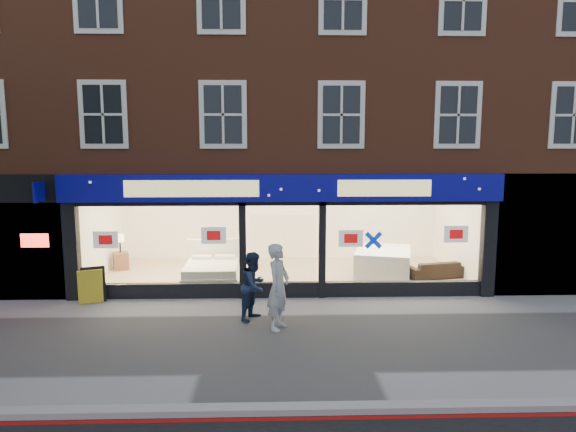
{
  "coord_description": "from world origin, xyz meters",
  "views": [
    {
      "loc": [
        -0.25,
        -10.24,
        4.08
      ],
      "look_at": [
        0.13,
        2.5,
        2.27
      ],
      "focal_mm": 32.0,
      "sensor_mm": 36.0,
      "label": 1
    }
  ],
  "objects_px": {
    "a_board": "(92,286)",
    "pedestrian_grey": "(278,287)",
    "mattress_stack": "(383,262)",
    "sofa": "(435,269)",
    "display_bed": "(212,271)",
    "pedestrian_blue": "(254,286)"
  },
  "relations": [
    {
      "from": "a_board",
      "to": "pedestrian_grey",
      "type": "distance_m",
      "value": 5.17
    },
    {
      "from": "mattress_stack",
      "to": "pedestrian_grey",
      "type": "relative_size",
      "value": 1.23
    },
    {
      "from": "a_board",
      "to": "pedestrian_grey",
      "type": "height_order",
      "value": "pedestrian_grey"
    },
    {
      "from": "mattress_stack",
      "to": "sofa",
      "type": "height_order",
      "value": "mattress_stack"
    },
    {
      "from": "a_board",
      "to": "pedestrian_grey",
      "type": "bearing_deg",
      "value": -42.42
    },
    {
      "from": "mattress_stack",
      "to": "pedestrian_grey",
      "type": "height_order",
      "value": "pedestrian_grey"
    },
    {
      "from": "a_board",
      "to": "pedestrian_grey",
      "type": "relative_size",
      "value": 0.49
    },
    {
      "from": "sofa",
      "to": "pedestrian_grey",
      "type": "xyz_separation_m",
      "value": [
        -4.74,
        -3.88,
        0.61
      ]
    },
    {
      "from": "sofa",
      "to": "a_board",
      "type": "height_order",
      "value": "a_board"
    },
    {
      "from": "sofa",
      "to": "pedestrian_grey",
      "type": "height_order",
      "value": "pedestrian_grey"
    },
    {
      "from": "mattress_stack",
      "to": "sofa",
      "type": "xyz_separation_m",
      "value": [
        1.5,
        -0.33,
        -0.15
      ]
    },
    {
      "from": "display_bed",
      "to": "pedestrian_blue",
      "type": "bearing_deg",
      "value": -67.14
    },
    {
      "from": "display_bed",
      "to": "mattress_stack",
      "type": "bearing_deg",
      "value": 5.33
    },
    {
      "from": "display_bed",
      "to": "pedestrian_grey",
      "type": "xyz_separation_m",
      "value": [
        1.88,
        -3.62,
        0.55
      ]
    },
    {
      "from": "mattress_stack",
      "to": "a_board",
      "type": "distance_m",
      "value": 8.31
    },
    {
      "from": "display_bed",
      "to": "sofa",
      "type": "xyz_separation_m",
      "value": [
        6.62,
        0.26,
        -0.06
      ]
    },
    {
      "from": "mattress_stack",
      "to": "pedestrian_grey",
      "type": "distance_m",
      "value": 5.34
    },
    {
      "from": "sofa",
      "to": "pedestrian_grey",
      "type": "relative_size",
      "value": 0.89
    },
    {
      "from": "sofa",
      "to": "display_bed",
      "type": "bearing_deg",
      "value": -11.18
    },
    {
      "from": "sofa",
      "to": "pedestrian_blue",
      "type": "height_order",
      "value": "pedestrian_blue"
    },
    {
      "from": "display_bed",
      "to": "pedestrian_blue",
      "type": "distance_m",
      "value": 3.27
    },
    {
      "from": "sofa",
      "to": "mattress_stack",
      "type": "bearing_deg",
      "value": -25.96
    }
  ]
}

